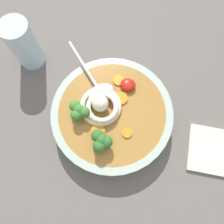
{
  "coord_description": "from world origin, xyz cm",
  "views": [
    {
      "loc": [
        4.01,
        -15.12,
        54.75
      ],
      "look_at": [
        -1.65,
        -1.75,
        8.74
      ],
      "focal_mm": 35.79,
      "sensor_mm": 36.0,
      "label": 1
    }
  ],
  "objects_px": {
    "noodle_pile": "(101,106)",
    "drinking_glass": "(24,45)",
    "soup_bowl": "(112,115)",
    "soup_spoon": "(98,88)"
  },
  "relations": [
    {
      "from": "soup_bowl",
      "to": "soup_spoon",
      "type": "relative_size",
      "value": 1.68
    },
    {
      "from": "soup_bowl",
      "to": "soup_spoon",
      "type": "distance_m",
      "value": 0.07
    },
    {
      "from": "noodle_pile",
      "to": "soup_spoon",
      "type": "bearing_deg",
      "value": 122.68
    },
    {
      "from": "soup_spoon",
      "to": "drinking_glass",
      "type": "xyz_separation_m",
      "value": [
        -0.2,
        0.03,
        0.01
      ]
    },
    {
      "from": "noodle_pile",
      "to": "drinking_glass",
      "type": "relative_size",
      "value": 0.77
    },
    {
      "from": "soup_spoon",
      "to": "drinking_glass",
      "type": "distance_m",
      "value": 0.2
    },
    {
      "from": "soup_bowl",
      "to": "drinking_glass",
      "type": "distance_m",
      "value": 0.26
    },
    {
      "from": "noodle_pile",
      "to": "drinking_glass",
      "type": "bearing_deg",
      "value": 163.47
    },
    {
      "from": "soup_spoon",
      "to": "noodle_pile",
      "type": "bearing_deg",
      "value": 159.1
    },
    {
      "from": "noodle_pile",
      "to": "soup_spoon",
      "type": "xyz_separation_m",
      "value": [
        -0.02,
        0.04,
        -0.0
      ]
    }
  ]
}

